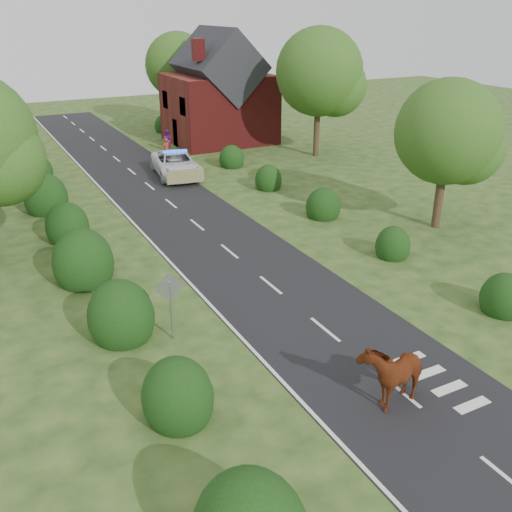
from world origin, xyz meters
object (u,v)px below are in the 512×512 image
police_van (176,164)px  pedestrian_purple (167,140)px  cow (392,375)px  road_sign (170,296)px  pedestrian_red (166,149)px

police_van → pedestrian_purple: (1.94, 7.24, 0.05)m
cow → police_van: police_van is taller
road_sign → pedestrian_red: road_sign is taller
cow → pedestrian_red: cow is taller
police_van → pedestrian_red: size_ratio=3.77×
road_sign → pedestrian_red: bearing=70.9°
police_van → pedestrian_purple: 7.49m
cow → pedestrian_purple: 33.26m
road_sign → cow: bearing=-53.7°
police_van → cow: bearing=-88.2°
road_sign → pedestrian_purple: (9.35, 26.79, -0.80)m
pedestrian_red → pedestrian_purple: (1.03, 2.75, 0.04)m
road_sign → pedestrian_purple: road_sign is taller
cow → pedestrian_red: bearing=160.6°
pedestrian_red → pedestrian_purple: pedestrian_purple is taller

